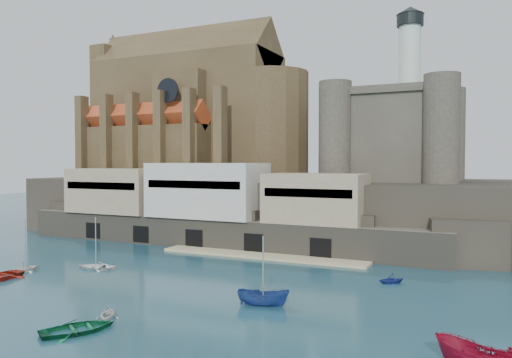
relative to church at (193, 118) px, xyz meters
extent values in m
plane|color=#184050|center=(24.13, -41.85, -22.13)|extent=(300.00, 300.00, 0.00)
cube|color=black|center=(24.13, -1.85, -17.13)|extent=(100.00, 34.00, 10.00)
cube|color=black|center=(-13.87, -18.35, -19.13)|extent=(9.00, 5.00, 6.00)
cube|color=black|center=(2.13, -18.35, -19.13)|extent=(9.00, 5.00, 6.00)
cube|color=black|center=(19.13, -18.35, -19.13)|extent=(9.00, 5.00, 6.00)
cube|color=black|center=(36.13, -18.35, -19.13)|extent=(9.00, 5.00, 6.00)
cube|color=black|center=(52.13, -18.35, -19.13)|extent=(9.00, 5.00, 6.00)
cube|color=#686253|center=(16.13, -19.35, -19.88)|extent=(70.00, 6.00, 4.50)
cube|color=#CABB86|center=(26.13, -23.85, -21.98)|extent=(30.00, 4.00, 0.40)
cube|color=black|center=(-5.87, -22.25, -20.53)|extent=(3.00, 0.40, 2.60)
cube|color=black|center=(4.13, -22.25, -20.53)|extent=(3.00, 0.40, 2.60)
cube|color=black|center=(14.13, -22.25, -20.53)|extent=(3.00, 0.40, 2.60)
cube|color=black|center=(24.13, -22.25, -20.53)|extent=(3.00, 0.40, 2.60)
cube|color=black|center=(34.13, -22.25, -20.53)|extent=(3.00, 0.40, 2.60)
cube|color=tan|center=(-3.87, -18.35, -13.88)|extent=(16.00, 9.00, 7.50)
cube|color=beige|center=(14.13, -18.35, -13.38)|extent=(18.00, 9.00, 8.50)
cube|color=tan|center=(32.13, -18.35, -14.13)|extent=(14.00, 8.00, 7.00)
cube|color=#473721|center=(-1.87, 0.15, -0.13)|extent=(38.00, 14.00, 24.00)
cube|color=#473721|center=(-1.87, 0.15, 11.87)|extent=(38.00, 13.01, 13.01)
cylinder|color=#473721|center=(17.13, 0.15, -2.13)|extent=(14.00, 14.00, 20.00)
cube|color=#473721|center=(2.13, 0.15, -2.13)|extent=(10.00, 20.00, 20.00)
cube|color=#473721|center=(-5.87, -9.35, -7.13)|extent=(28.00, 5.00, 10.00)
cube|color=#473721|center=(-5.87, 9.65, -7.13)|extent=(28.00, 5.00, 10.00)
cube|color=#B0401E|center=(-5.87, -9.35, -0.53)|extent=(28.00, 5.66, 5.66)
cube|color=#B0401E|center=(-5.87, 9.65, -0.53)|extent=(28.00, 5.66, 5.66)
cube|color=#473721|center=(-20.87, 0.15, 1.87)|extent=(4.00, 10.00, 28.00)
cylinder|color=black|center=(2.13, -11.90, 3.87)|extent=(4.40, 0.30, 4.40)
cube|color=#473721|center=(-17.87, -12.35, -4.13)|extent=(1.60, 2.20, 16.00)
cube|color=#473721|center=(-11.67, -12.35, -4.13)|extent=(1.60, 2.20, 16.00)
cube|color=#473721|center=(-5.47, -12.35, -4.13)|extent=(1.60, 2.20, 16.00)
cube|color=#473721|center=(0.73, -12.35, -4.13)|extent=(1.60, 2.20, 16.00)
cube|color=#473721|center=(6.93, -12.35, -4.13)|extent=(1.60, 2.20, 16.00)
cube|color=#473721|center=(13.13, -12.35, -4.13)|extent=(1.60, 2.20, 16.00)
cube|color=#433F35|center=(40.13, -0.85, -5.13)|extent=(16.00, 16.00, 14.00)
cube|color=#433F35|center=(40.13, -0.85, 2.27)|extent=(17.00, 17.00, 1.20)
cylinder|color=#433F35|center=(32.13, -8.85, -4.13)|extent=(5.20, 5.20, 16.00)
cylinder|color=#433F35|center=(48.13, -8.85, -4.13)|extent=(5.20, 5.20, 16.00)
cylinder|color=#433F35|center=(32.13, 7.15, -4.13)|extent=(5.20, 5.20, 16.00)
cylinder|color=#433F35|center=(48.13, 7.15, -4.13)|extent=(5.20, 5.20, 16.00)
cylinder|color=silver|center=(42.13, 1.15, 7.87)|extent=(3.60, 3.60, 12.00)
cylinder|color=black|center=(42.13, 1.15, 14.87)|extent=(4.40, 4.40, 2.00)
cone|color=black|center=(42.13, 1.15, 16.47)|extent=(4.60, 4.60, 1.40)
imported|color=silver|center=(25.54, -54.08, -22.13)|extent=(2.78, 2.43, 2.75)
imported|color=navy|center=(35.89, -45.05, -22.13)|extent=(2.26, 2.23, 4.92)
imported|color=#0F6439|center=(25.85, -57.71, -22.13)|extent=(4.07, 3.17, 5.69)
imported|color=silver|center=(4.24, -44.41, -22.13)|extent=(3.16, 2.40, 3.24)
imported|color=white|center=(10.61, -39.42, -22.13)|extent=(1.55, 3.69, 5.00)
imported|color=navy|center=(45.07, -31.51, -22.13)|extent=(2.67, 2.83, 2.82)
camera|label=1|loc=(54.61, -86.48, -8.90)|focal=35.00mm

